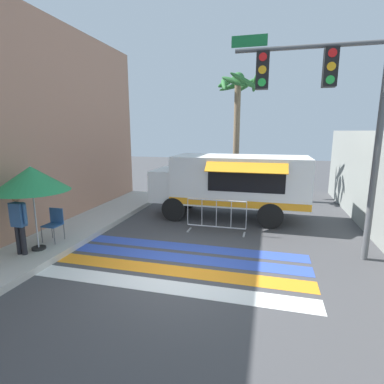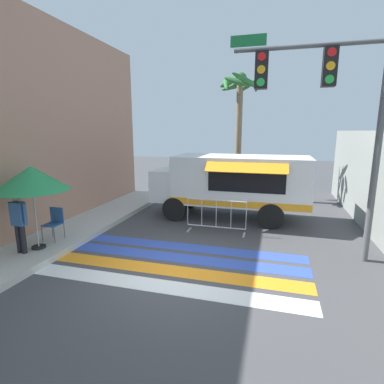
{
  "view_description": "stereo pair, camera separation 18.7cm",
  "coord_description": "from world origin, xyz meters",
  "px_view_note": "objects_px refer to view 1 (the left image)",
  "views": [
    {
      "loc": [
        2.03,
        -6.34,
        3.32
      ],
      "look_at": [
        -0.42,
        3.12,
        1.32
      ],
      "focal_mm": 28.0,
      "sensor_mm": 36.0,
      "label": 1
    },
    {
      "loc": [
        2.22,
        -6.3,
        3.32
      ],
      "look_at": [
        -0.42,
        3.12,
        1.32
      ],
      "focal_mm": 28.0,
      "sensor_mm": 36.0,
      "label": 2
    }
  ],
  "objects_px": {
    "folding_chair": "(54,221)",
    "traffic_signal_pole": "(329,99)",
    "palm_tree": "(237,106)",
    "barricade_front": "(216,216)",
    "vendor_person": "(19,220)",
    "food_truck": "(228,181)",
    "patio_umbrella": "(31,179)"
  },
  "relations": [
    {
      "from": "palm_tree",
      "to": "traffic_signal_pole",
      "type": "bearing_deg",
      "value": -65.97
    },
    {
      "from": "barricade_front",
      "to": "traffic_signal_pole",
      "type": "bearing_deg",
      "value": -20.62
    },
    {
      "from": "traffic_signal_pole",
      "to": "barricade_front",
      "type": "bearing_deg",
      "value": 159.38
    },
    {
      "from": "patio_umbrella",
      "to": "barricade_front",
      "type": "height_order",
      "value": "patio_umbrella"
    },
    {
      "from": "vendor_person",
      "to": "food_truck",
      "type": "bearing_deg",
      "value": 42.33
    },
    {
      "from": "traffic_signal_pole",
      "to": "folding_chair",
      "type": "xyz_separation_m",
      "value": [
        -7.29,
        -1.22,
        -3.34
      ]
    },
    {
      "from": "patio_umbrella",
      "to": "vendor_person",
      "type": "xyz_separation_m",
      "value": [
        -0.17,
        -0.38,
        -1.01
      ]
    },
    {
      "from": "patio_umbrella",
      "to": "barricade_front",
      "type": "xyz_separation_m",
      "value": [
        4.32,
        3.04,
        -1.55
      ]
    },
    {
      "from": "folding_chair",
      "to": "traffic_signal_pole",
      "type": "bearing_deg",
      "value": -9.38
    },
    {
      "from": "patio_umbrella",
      "to": "folding_chair",
      "type": "xyz_separation_m",
      "value": [
        -0.03,
        0.71,
        -1.36
      ]
    },
    {
      "from": "barricade_front",
      "to": "palm_tree",
      "type": "height_order",
      "value": "palm_tree"
    },
    {
      "from": "food_truck",
      "to": "barricade_front",
      "type": "relative_size",
      "value": 2.96
    },
    {
      "from": "palm_tree",
      "to": "patio_umbrella",
      "type": "bearing_deg",
      "value": -116.77
    },
    {
      "from": "traffic_signal_pole",
      "to": "patio_umbrella",
      "type": "distance_m",
      "value": 7.77
    },
    {
      "from": "food_truck",
      "to": "traffic_signal_pole",
      "type": "bearing_deg",
      "value": -46.7
    },
    {
      "from": "food_truck",
      "to": "traffic_signal_pole",
      "type": "distance_m",
      "value": 4.91
    },
    {
      "from": "traffic_signal_pole",
      "to": "palm_tree",
      "type": "xyz_separation_m",
      "value": [
        -2.95,
        6.62,
        0.41
      ]
    },
    {
      "from": "vendor_person",
      "to": "palm_tree",
      "type": "xyz_separation_m",
      "value": [
        4.48,
        8.93,
        3.41
      ]
    },
    {
      "from": "barricade_front",
      "to": "palm_tree",
      "type": "bearing_deg",
      "value": 90.09
    },
    {
      "from": "traffic_signal_pole",
      "to": "folding_chair",
      "type": "bearing_deg",
      "value": -170.54
    },
    {
      "from": "food_truck",
      "to": "folding_chair",
      "type": "bearing_deg",
      "value": -136.54
    },
    {
      "from": "folding_chair",
      "to": "barricade_front",
      "type": "bearing_deg",
      "value": 9.25
    },
    {
      "from": "folding_chair",
      "to": "barricade_front",
      "type": "relative_size",
      "value": 0.48
    },
    {
      "from": "traffic_signal_pole",
      "to": "barricade_front",
      "type": "relative_size",
      "value": 2.88
    },
    {
      "from": "traffic_signal_pole",
      "to": "patio_umbrella",
      "type": "height_order",
      "value": "traffic_signal_pole"
    },
    {
      "from": "patio_umbrella",
      "to": "barricade_front",
      "type": "relative_size",
      "value": 1.14
    },
    {
      "from": "vendor_person",
      "to": "palm_tree",
      "type": "bearing_deg",
      "value": 56.51
    },
    {
      "from": "traffic_signal_pole",
      "to": "patio_umbrella",
      "type": "xyz_separation_m",
      "value": [
        -7.27,
        -1.93,
        -1.98
      ]
    },
    {
      "from": "folding_chair",
      "to": "palm_tree",
      "type": "distance_m",
      "value": 9.71
    },
    {
      "from": "barricade_front",
      "to": "palm_tree",
      "type": "xyz_separation_m",
      "value": [
        -0.01,
        5.51,
        3.94
      ]
    },
    {
      "from": "folding_chair",
      "to": "vendor_person",
      "type": "distance_m",
      "value": 1.16
    },
    {
      "from": "palm_tree",
      "to": "barricade_front",
      "type": "bearing_deg",
      "value": -89.91
    }
  ]
}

